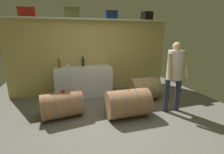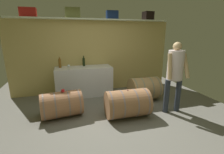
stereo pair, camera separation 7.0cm
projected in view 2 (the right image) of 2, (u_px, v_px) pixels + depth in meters
ground_plane at (108, 111)px, 3.88m from camera, size 6.18×7.51×0.02m
back_wall_panel at (94, 57)px, 5.09m from camera, size 4.98×0.10×2.19m
high_shelf_board at (94, 19)px, 4.67m from camera, size 4.58×0.40×0.03m
toolcase_red at (28, 12)px, 4.16m from camera, size 0.40×0.20×0.24m
toolcase_olive at (73, 13)px, 4.46m from camera, size 0.42×0.26×0.28m
toolcase_navy at (112, 15)px, 4.78m from camera, size 0.35×0.19×0.24m
toolcase_black at (148, 16)px, 5.10m from camera, size 0.31×0.29×0.26m
work_cabinet at (84, 81)px, 4.82m from camera, size 1.64×0.62×0.86m
wine_bottle_dark at (84, 62)px, 4.82m from camera, size 0.08×0.08×0.31m
wine_bottle_amber at (60, 63)px, 4.59m from camera, size 0.08×0.08×0.31m
wine_glass at (69, 66)px, 4.39m from camera, size 0.08×0.08×0.13m
wine_barrel_near at (62, 104)px, 3.57m from camera, size 0.93×0.67×0.59m
wine_barrel_far at (144, 89)px, 4.51m from camera, size 0.80×0.64×0.65m
wine_barrel_flank at (127, 103)px, 3.57m from camera, size 0.96×0.65×0.63m
tasting_cup at (63, 91)px, 3.50m from camera, size 0.07×0.07×0.05m
winemaker_pouring at (175, 71)px, 3.62m from camera, size 0.50×0.44×1.63m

